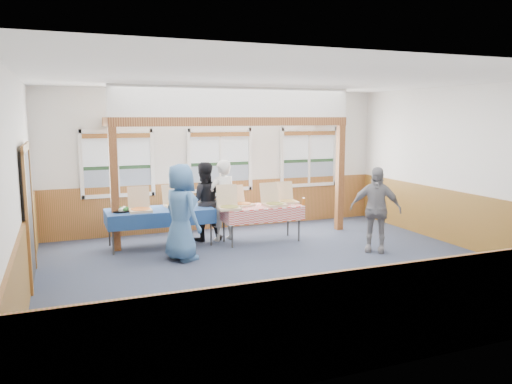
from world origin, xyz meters
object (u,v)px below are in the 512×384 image
table_right (261,209)px  person_grey (375,209)px  table_left (160,211)px  man_blue (181,212)px  woman_black (204,201)px  woman_white (223,200)px

table_right → person_grey: (1.75, -1.52, 0.13)m
table_left → person_grey: 4.26m
table_left → man_blue: size_ratio=1.24×
table_right → man_blue: man_blue is taller
table_left → person_grey: size_ratio=1.32×
table_left → person_grey: (3.79, -1.94, 0.12)m
table_right → woman_black: 1.23m
table_right → man_blue: (-1.86, -0.72, 0.19)m
woman_white → person_grey: woman_white is taller
table_left → woman_black: size_ratio=1.32×
woman_white → person_grey: (2.47, -1.92, -0.03)m
woman_black → man_blue: 1.50m
woman_white → man_blue: size_ratio=0.97×
table_left → woman_black: 0.97m
table_right → woman_black: woman_black is taller
woman_black → man_blue: (-0.78, -1.28, 0.05)m
woman_white → person_grey: 3.13m
table_left → man_blue: (0.18, -1.14, 0.17)m
table_left → man_blue: bearing=-86.6°
table_right → woman_black: (-1.08, 0.57, 0.13)m
table_right → man_blue: 2.00m
man_blue → person_grey: man_blue is taller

